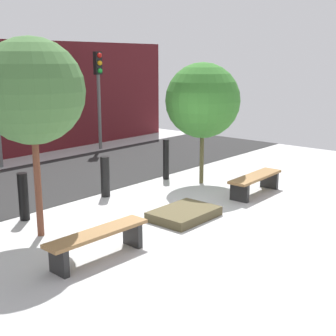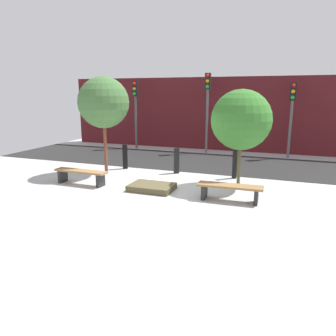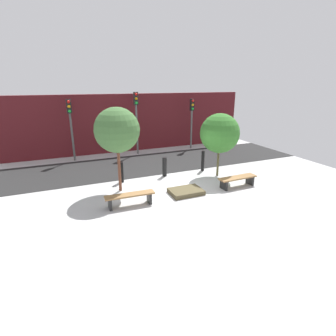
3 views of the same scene
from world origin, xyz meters
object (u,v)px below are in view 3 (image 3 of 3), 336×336
at_px(tree_behind_right_bench, 220,133).
at_px(traffic_light_mid_east, 192,115).
at_px(bench_right, 237,180).
at_px(bollard_far_left, 121,172).
at_px(bench_left, 130,197).
at_px(traffic_light_mid_west, 136,112).
at_px(traffic_light_west, 70,119).
at_px(bollard_center, 203,161).
at_px(tree_behind_left_bench, 117,130).
at_px(bollard_left, 165,167).
at_px(planter_bed, 186,192).

relative_size(tree_behind_right_bench, traffic_light_mid_east, 0.91).
height_order(bench_right, bollard_far_left, bollard_far_left).
xyz_separation_m(bench_left, traffic_light_mid_west, (2.45, 7.21, 2.34)).
relative_size(traffic_light_west, traffic_light_mid_east, 1.04).
distance_m(bollard_far_left, traffic_light_west, 5.33).
bearing_deg(tree_behind_right_bench, traffic_light_west, 138.64).
height_order(bollard_center, traffic_light_mid_east, traffic_light_mid_east).
bearing_deg(traffic_light_mid_east, bench_right, -101.44).
height_order(traffic_light_west, traffic_light_mid_west, traffic_light_mid_west).
bearing_deg(bench_left, tree_behind_right_bench, 19.77).
height_order(tree_behind_right_bench, bollard_far_left, tree_behind_right_bench).
relative_size(bench_left, tree_behind_left_bench, 0.53).
bearing_deg(traffic_light_mid_east, bollard_far_left, -142.70).
distance_m(tree_behind_left_bench, bollard_center, 5.16).
height_order(bench_right, traffic_light_west, traffic_light_west).
bearing_deg(bench_left, bench_right, 1.72).
height_order(bench_left, tree_behind_left_bench, tree_behind_left_bench).
bearing_deg(tree_behind_right_bench, bollard_left, 158.39).
height_order(bollard_far_left, bollard_left, bollard_far_left).
bearing_deg(planter_bed, traffic_light_mid_east, 60.82).
distance_m(planter_bed, tree_behind_right_bench, 3.49).
bearing_deg(traffic_light_mid_east, planter_bed, -119.18).
bearing_deg(bollard_center, bench_left, -150.91).
bearing_deg(bollard_center, traffic_light_mid_west, 115.08).
bearing_deg(bench_right, bollard_far_left, 149.19).
bearing_deg(bollard_center, bollard_left, 180.00).
bearing_deg(tree_behind_left_bench, bench_right, -18.05).
bearing_deg(traffic_light_mid_west, bench_right, -71.19).
height_order(bench_right, planter_bed, bench_right).
bearing_deg(bollard_far_left, tree_behind_right_bench, -11.88).
xyz_separation_m(planter_bed, traffic_light_west, (-3.91, 7.00, 2.37)).
distance_m(planter_bed, tree_behind_left_bench, 3.79).
xyz_separation_m(bollard_far_left, traffic_light_mid_west, (2.17, 4.63, 2.20)).
height_order(tree_behind_left_bench, bollard_left, tree_behind_left_bench).
distance_m(tree_behind_left_bench, bollard_far_left, 2.36).
bearing_deg(bench_left, tree_behind_left_bench, 91.72).
height_order(bench_right, traffic_light_mid_west, traffic_light_mid_west).
height_order(tree_behind_right_bench, bollard_left, tree_behind_right_bench).
height_order(traffic_light_mid_west, traffic_light_mid_east, traffic_light_mid_west).
bearing_deg(bench_right, bollard_center, 94.61).
relative_size(bench_left, traffic_light_mid_west, 0.48).
relative_size(planter_bed, tree_behind_left_bench, 0.38).
bearing_deg(bollard_left, traffic_light_mid_east, 49.82).
relative_size(bench_right, bollard_left, 1.91).
bearing_deg(bollard_far_left, traffic_light_mid_east, 37.30).
bearing_deg(traffic_light_mid_east, bench_left, -131.46).
height_order(planter_bed, traffic_light_mid_east, traffic_light_mid_east).
relative_size(planter_bed, traffic_light_west, 0.38).
distance_m(planter_bed, bollard_far_left, 3.24).
bearing_deg(bollard_far_left, traffic_light_west, 110.61).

